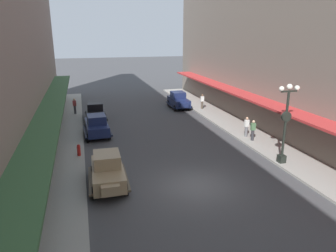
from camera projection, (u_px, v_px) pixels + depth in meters
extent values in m
plane|color=#424244|center=(197.00, 186.00, 17.50)|extent=(200.00, 200.00, 0.00)
cube|color=#99968E|center=(56.00, 203.00, 15.54)|extent=(3.00, 60.00, 0.15)
cube|color=#99968E|center=(309.00, 170.00, 19.41)|extent=(3.00, 60.00, 0.15)
cube|color=#335933|center=(36.00, 150.00, 14.55)|extent=(1.80, 54.00, 0.16)
cube|color=#BF3333|center=(324.00, 124.00, 18.73)|extent=(1.80, 54.00, 0.16)
cube|color=#19234C|center=(179.00, 102.00, 35.60)|extent=(1.74, 3.92, 0.80)
cube|color=#19234C|center=(178.00, 95.00, 35.62)|extent=(1.46, 1.71, 0.70)
cube|color=#8C9EA8|center=(178.00, 95.00, 35.62)|extent=(1.38, 1.68, 0.42)
cube|color=#19234C|center=(184.00, 105.00, 33.62)|extent=(0.94, 0.37, 0.52)
cube|color=black|center=(186.00, 104.00, 35.93)|extent=(0.27, 3.51, 0.12)
cube|color=black|center=(171.00, 105.00, 35.46)|extent=(0.27, 3.51, 0.12)
cylinder|color=black|center=(189.00, 107.00, 34.65)|extent=(0.23, 0.68, 0.68)
cylinder|color=black|center=(175.00, 108.00, 34.25)|extent=(0.23, 0.68, 0.68)
cylinder|color=black|center=(182.00, 102.00, 37.18)|extent=(0.23, 0.68, 0.68)
cylinder|color=black|center=(169.00, 103.00, 36.78)|extent=(0.23, 0.68, 0.68)
cube|color=#997F5B|center=(108.00, 173.00, 17.34)|extent=(1.79, 3.94, 0.80)
cube|color=#997F5B|center=(107.00, 159.00, 17.36)|extent=(1.48, 1.73, 0.70)
cube|color=#8C9EA8|center=(107.00, 159.00, 17.36)|extent=(1.41, 1.70, 0.42)
cube|color=#997F5B|center=(111.00, 190.00, 15.35)|extent=(0.94, 0.38, 0.52)
cube|color=#4C3F2D|center=(125.00, 177.00, 17.66)|extent=(0.32, 3.51, 0.12)
cube|color=#4C3F2D|center=(91.00, 180.00, 17.21)|extent=(0.32, 3.51, 0.12)
cylinder|color=black|center=(126.00, 189.00, 16.38)|extent=(0.24, 0.68, 0.68)
cylinder|color=black|center=(94.00, 193.00, 16.00)|extent=(0.24, 0.68, 0.68)
cylinder|color=black|center=(120.00, 169.00, 18.91)|extent=(0.24, 0.68, 0.68)
cylinder|color=black|center=(93.00, 171.00, 18.53)|extent=(0.24, 0.68, 0.68)
cube|color=#19234C|center=(97.00, 127.00, 25.90)|extent=(1.87, 3.97, 0.80)
cube|color=#19234C|center=(97.00, 119.00, 25.46)|extent=(1.51, 1.76, 0.70)
cube|color=#8C9EA8|center=(97.00, 119.00, 25.46)|extent=(1.44, 1.73, 0.42)
cube|color=#19234C|center=(94.00, 120.00, 27.82)|extent=(0.95, 0.40, 0.52)
cube|color=black|center=(85.00, 132.00, 25.71)|extent=(0.40, 3.52, 0.12)
cube|color=black|center=(108.00, 130.00, 26.27)|extent=(0.40, 3.52, 0.12)
cylinder|color=black|center=(86.00, 128.00, 27.01)|extent=(0.25, 0.69, 0.68)
cylinder|color=black|center=(105.00, 126.00, 27.50)|extent=(0.25, 0.69, 0.68)
cylinder|color=black|center=(89.00, 138.00, 24.53)|extent=(0.25, 0.69, 0.68)
cylinder|color=black|center=(109.00, 136.00, 25.01)|extent=(0.25, 0.69, 0.68)
cube|color=black|center=(95.00, 113.00, 30.48)|extent=(1.71, 3.91, 0.80)
cube|color=black|center=(95.00, 106.00, 30.04)|extent=(1.45, 1.71, 0.70)
cube|color=#8C9EA8|center=(95.00, 106.00, 30.04)|extent=(1.37, 1.67, 0.42)
cube|color=black|center=(94.00, 108.00, 32.43)|extent=(0.94, 0.36, 0.52)
cube|color=black|center=(86.00, 117.00, 30.33)|extent=(0.25, 3.51, 0.12)
cube|color=black|center=(105.00, 116.00, 30.82)|extent=(0.25, 3.51, 0.12)
cylinder|color=black|center=(87.00, 114.00, 31.65)|extent=(0.22, 0.68, 0.68)
cylinder|color=black|center=(103.00, 113.00, 32.07)|extent=(0.22, 0.68, 0.68)
cylinder|color=black|center=(88.00, 121.00, 29.13)|extent=(0.22, 0.68, 0.68)
cylinder|color=black|center=(105.00, 120.00, 29.55)|extent=(0.22, 0.68, 0.68)
cube|color=black|center=(281.00, 159.00, 20.26)|extent=(0.44, 0.44, 0.50)
cylinder|color=black|center=(285.00, 124.00, 19.58)|extent=(0.16, 0.16, 4.20)
cube|color=black|center=(289.00, 91.00, 18.98)|extent=(1.10, 0.10, 0.10)
sphere|color=white|center=(282.00, 89.00, 18.79)|extent=(0.32, 0.32, 0.32)
sphere|color=white|center=(297.00, 88.00, 19.07)|extent=(0.32, 0.32, 0.32)
sphere|color=white|center=(290.00, 87.00, 18.90)|extent=(0.36, 0.36, 0.36)
cylinder|color=black|center=(286.00, 117.00, 19.44)|extent=(0.64, 0.18, 0.64)
cylinder|color=silver|center=(285.00, 116.00, 19.53)|extent=(0.56, 0.02, 0.56)
cylinder|color=#B21E19|center=(79.00, 151.00, 21.34)|extent=(0.24, 0.24, 0.70)
sphere|color=#B21E19|center=(78.00, 146.00, 21.23)|extent=(0.20, 0.20, 0.20)
cylinder|color=#2D2D33|center=(75.00, 110.00, 32.50)|extent=(0.24, 0.24, 0.85)
cube|color=maroon|center=(74.00, 103.00, 32.29)|extent=(0.36, 0.22, 0.56)
sphere|color=tan|center=(74.00, 99.00, 32.18)|extent=(0.22, 0.22, 0.22)
cylinder|color=#2D2D33|center=(252.00, 135.00, 24.39)|extent=(0.24, 0.24, 0.85)
cube|color=#4C724C|center=(253.00, 127.00, 24.19)|extent=(0.36, 0.22, 0.56)
sphere|color=beige|center=(254.00, 122.00, 24.08)|extent=(0.22, 0.22, 0.22)
cylinder|color=#4C4238|center=(202.00, 105.00, 34.69)|extent=(0.24, 0.24, 0.85)
cube|color=white|center=(202.00, 99.00, 34.49)|extent=(0.36, 0.22, 0.56)
sphere|color=brown|center=(202.00, 95.00, 34.38)|extent=(0.22, 0.22, 0.22)
cylinder|color=slate|center=(246.00, 132.00, 25.29)|extent=(0.24, 0.24, 0.85)
cube|color=white|center=(247.00, 123.00, 25.09)|extent=(0.36, 0.22, 0.56)
sphere|color=tan|center=(247.00, 118.00, 24.98)|extent=(0.22, 0.22, 0.22)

